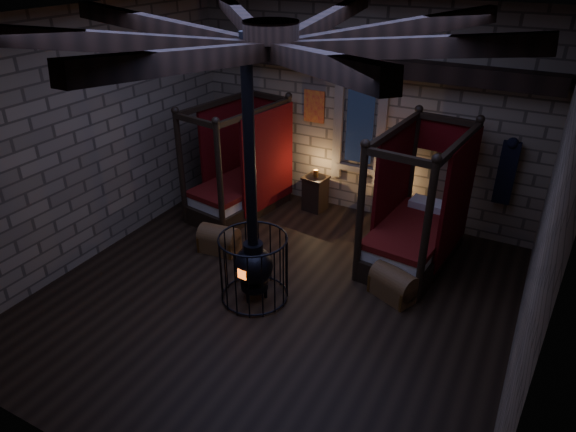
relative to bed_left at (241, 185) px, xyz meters
The scene contains 8 objects.
room 4.45m from the bed_left, 47.04° to the right, with size 7.02×7.02×4.29m.
bed_left is the anchor object (origin of this frame).
bed_right 3.74m from the bed_left, ahead, with size 1.41×2.37×2.37m.
trunk_left 1.73m from the bed_left, 71.77° to the right, with size 0.74×0.52×0.51m.
trunk_right 4.06m from the bed_left, 21.14° to the right, with size 0.83×0.70×0.52m.
nightstand_left 1.56m from the bed_left, 27.85° to the left, with size 0.52×0.50×0.91m.
nightstand_right 3.03m from the bed_left, 13.66° to the left, with size 0.44×0.43×0.71m.
stove 3.11m from the bed_left, 53.86° to the right, with size 1.07×1.07×4.05m.
Camera 1 is at (3.30, -5.77, 5.00)m, focal length 32.00 mm.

